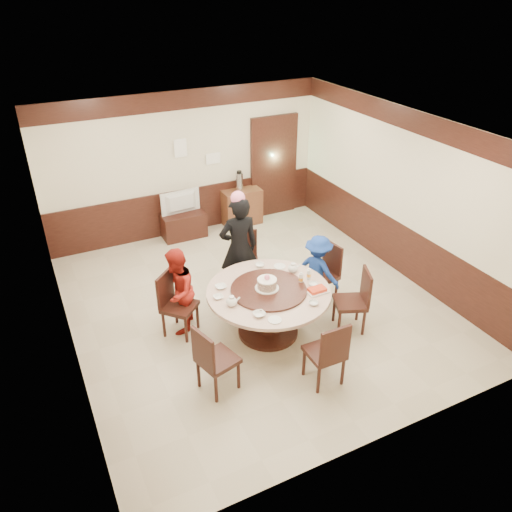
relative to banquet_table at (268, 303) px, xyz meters
name	(u,v)px	position (x,y,z in m)	size (l,w,h in m)	color
room	(255,245)	(0.15, 0.75, 0.55)	(6.00, 6.04, 2.84)	#C1B69A
banquet_table	(268,303)	(0.00, 0.00, 0.00)	(1.75, 1.75, 0.78)	black
chair_0	(322,283)	(1.17, 0.39, -0.23)	(0.50, 0.50, 0.97)	black
chair_1	(245,271)	(0.24, 1.28, -0.23)	(0.57, 0.57, 0.97)	black
chair_2	(179,315)	(-1.15, 0.60, -0.23)	(0.62, 0.62, 0.97)	black
chair_3	(217,370)	(-1.10, -0.71, -0.23)	(0.55, 0.54, 0.97)	black
chair_4	(325,362)	(0.19, -1.19, -0.23)	(0.45, 0.46, 0.97)	black
chair_5	(351,311)	(1.15, -0.42, -0.23)	(0.58, 0.57, 0.97)	black
person_standing	(239,248)	(0.05, 1.11, 0.33)	(0.63, 0.41, 1.73)	black
person_red	(177,291)	(-1.12, 0.68, 0.13)	(0.64, 0.50, 1.32)	#A01D15
person_blue	(317,270)	(1.06, 0.38, 0.05)	(0.76, 0.43, 1.17)	navy
birthday_cake	(267,284)	(-0.02, 0.02, 0.32)	(0.34, 0.34, 0.22)	white
teapot_left	(232,302)	(-0.61, -0.10, 0.28)	(0.17, 0.15, 0.13)	white
teapot_right	(293,268)	(0.55, 0.28, 0.28)	(0.17, 0.15, 0.13)	white
bowl_0	(221,287)	(-0.58, 0.35, 0.24)	(0.15, 0.15, 0.04)	white
bowl_1	(313,303)	(0.38, -0.57, 0.24)	(0.13, 0.13, 0.04)	white
bowl_2	(259,314)	(-0.38, -0.47, 0.24)	(0.16, 0.16, 0.04)	white
bowl_3	(313,284)	(0.62, -0.18, 0.24)	(0.13, 0.13, 0.04)	white
bowl_4	(218,297)	(-0.71, 0.13, 0.23)	(0.14, 0.14, 0.03)	white
bowl_5	(260,265)	(0.18, 0.64, 0.24)	(0.14, 0.14, 0.04)	white
saucer_near	(275,320)	(-0.25, -0.65, 0.22)	(0.18, 0.18, 0.01)	white
saucer_far	(280,266)	(0.45, 0.50, 0.22)	(0.18, 0.18, 0.01)	white
shrimp_platter	(317,290)	(0.59, -0.34, 0.24)	(0.30, 0.20, 0.06)	white
bottle_0	(301,279)	(0.50, -0.04, 0.30)	(0.06, 0.06, 0.16)	silver
bottle_1	(309,275)	(0.66, 0.00, 0.30)	(0.06, 0.06, 0.16)	silver
tv_stand	(184,225)	(-0.08, 3.48, -0.28)	(0.85, 0.45, 0.50)	black
television	(182,203)	(-0.08, 3.48, 0.20)	(0.80, 0.10, 0.46)	#969598
side_cabinet	(242,207)	(1.21, 3.51, -0.16)	(0.80, 0.40, 0.75)	brown
thermos	(239,182)	(1.16, 3.51, 0.41)	(0.15, 0.15, 0.38)	silver
notice_left	(181,148)	(0.04, 3.69, 1.22)	(0.25, 0.00, 0.35)	white
notice_right	(213,158)	(0.69, 3.69, 0.92)	(0.30, 0.00, 0.22)	white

